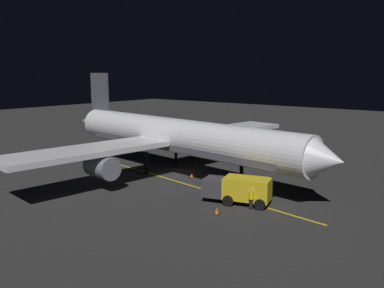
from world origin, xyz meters
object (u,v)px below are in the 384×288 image
traffic_cone_near_right (239,179)px  catering_truck (271,152)px  airliner (173,137)px  traffic_cone_near_left (217,211)px  baggage_truck (240,190)px  ground_crew_worker (251,199)px  traffic_cone_under_wing (192,175)px

traffic_cone_near_right → catering_truck: bearing=-169.8°
airliner → traffic_cone_near_left: 13.98m
baggage_truck → catering_truck: (-16.11, -5.60, 0.05)m
catering_truck → traffic_cone_near_left: size_ratio=10.09×
baggage_truck → ground_crew_worker: 1.70m
ground_crew_worker → traffic_cone_under_wing: 11.11m
airliner → traffic_cone_under_wing: airliner is taller
ground_crew_worker → airliner: bearing=-111.9°
ground_crew_worker → traffic_cone_near_right: (-6.59, -5.28, -0.64)m
catering_truck → baggage_truck: bearing=19.2°
traffic_cone_under_wing → traffic_cone_near_right: bearing=109.8°
baggage_truck → traffic_cone_near_left: size_ratio=10.74×
traffic_cone_near_left → traffic_cone_under_wing: bearing=-131.6°
airliner → catering_truck: 13.26m
traffic_cone_near_right → traffic_cone_under_wing: (1.68, -4.67, 0.00)m
ground_crew_worker → traffic_cone_near_right: bearing=-141.3°
catering_truck → traffic_cone_near_left: 20.25m
traffic_cone_under_wing → traffic_cone_near_left: bearing=48.4°
airliner → ground_crew_worker: airliner is taller
traffic_cone_near_right → traffic_cone_under_wing: bearing=-70.2°
airliner → traffic_cone_under_wing: bearing=86.8°
traffic_cone_near_right → traffic_cone_near_left: bearing=22.4°
airliner → traffic_cone_under_wing: size_ratio=68.89×
traffic_cone_near_left → traffic_cone_near_right: same height
catering_truck → ground_crew_worker: 18.27m
airliner → catering_truck: airliner is taller
catering_truck → traffic_cone_near_left: bearing=16.2°
traffic_cone_near_left → airliner: bearing=-124.6°
catering_truck → airliner: bearing=-24.8°
airliner → baggage_truck: (4.34, 11.04, -2.81)m
airliner → ground_crew_worker: 13.89m
ground_crew_worker → baggage_truck: bearing=-115.0°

